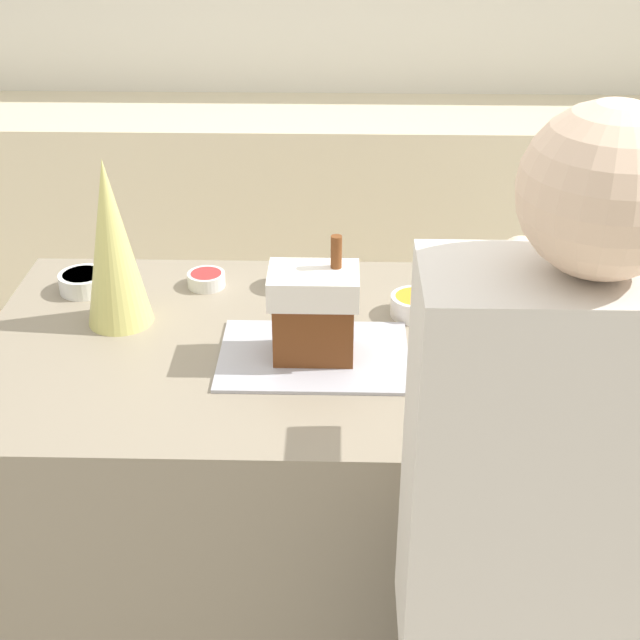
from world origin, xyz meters
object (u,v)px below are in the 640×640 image
baking_tray (314,356)px  candy_bowl_far_left (616,298)px  decorative_tree (112,244)px  gingerbread_house (314,311)px  candy_bowl_near_tray_right (290,276)px  mug (499,346)px  candy_bowl_beside_tree (415,304)px  person (537,604)px  candy_bowl_front_corner (525,269)px  candy_bowl_behind_tray (496,295)px  candy_bowl_center_rear (83,281)px  candy_bowl_near_tray_left (206,279)px

baking_tray → candy_bowl_far_left: size_ratio=3.50×
baking_tray → decorative_tree: size_ratio=1.04×
gingerbread_house → decorative_tree: (-0.47, 0.15, 0.09)m
candy_bowl_near_tray_right → candy_bowl_far_left: size_ratio=0.86×
gingerbread_house → mug: 0.41m
candy_bowl_near_tray_right → candy_bowl_beside_tree: size_ratio=0.90×
candy_bowl_far_left → person: (-0.35, -0.91, -0.08)m
gingerbread_house → candy_bowl_front_corner: (0.54, 0.40, -0.09)m
baking_tray → mug: 0.41m
decorative_tree → candy_bowl_behind_tray: decorative_tree is taller
candy_bowl_center_rear → candy_bowl_behind_tray: bearing=-2.6°
mug → candy_bowl_near_tray_right: bearing=142.6°
decorative_tree → person: (0.84, -0.81, -0.25)m
gingerbread_house → candy_bowl_far_left: 0.78m
candy_bowl_far_left → baking_tray: bearing=-161.1°
candy_bowl_near_tray_right → candy_bowl_beside_tree: (0.31, -0.14, -0.00)m
person → gingerbread_house: bearing=119.7°
decorative_tree → candy_bowl_near_tray_right: bearing=25.7°
candy_bowl_beside_tree → mug: (0.17, -0.22, 0.02)m
baking_tray → mug: size_ratio=4.63×
candy_bowl_front_corner → candy_bowl_center_rear: same height
baking_tray → candy_bowl_near_tray_left: bearing=129.9°
candy_bowl_near_tray_right → person: bearing=-65.9°
mug → candy_bowl_front_corner: bearing=72.5°
baking_tray → candy_bowl_behind_tray: size_ratio=3.31×
candy_bowl_near_tray_right → candy_bowl_behind_tray: bearing=-9.1°
decorative_tree → baking_tray: bearing=-18.3°
candy_bowl_behind_tray → candy_bowl_beside_tree: (-0.20, -0.06, 0.00)m
candy_bowl_beside_tree → mug: 0.28m
candy_bowl_near_tray_left → candy_bowl_center_rear: size_ratio=0.79×
decorative_tree → mug: size_ratio=4.44×
decorative_tree → candy_bowl_far_left: 1.21m
person → candy_bowl_center_rear: bearing=135.1°
gingerbread_house → mug: gingerbread_house is taller
candy_bowl_center_rear → person: (0.97, -0.97, -0.08)m
candy_bowl_near_tray_left → person: size_ratio=0.06×
decorative_tree → candy_bowl_far_left: decorative_tree is taller
decorative_tree → candy_bowl_front_corner: (1.00, 0.25, -0.17)m
candy_bowl_near_tray_left → baking_tray: bearing=-50.1°
gingerbread_house → decorative_tree: size_ratio=0.69×
baking_tray → candy_bowl_center_rear: bearing=152.6°
baking_tray → candy_bowl_center_rear: 0.67m
candy_bowl_near_tray_right → candy_bowl_behind_tray: (0.51, -0.08, -0.00)m
decorative_tree → candy_bowl_beside_tree: 0.72m
baking_tray → candy_bowl_front_corner: bearing=37.0°
baking_tray → candy_bowl_near_tray_right: candy_bowl_near_tray_right is taller
gingerbread_house → candy_bowl_near_tray_left: gingerbread_house is taller
candy_bowl_far_left → decorative_tree: bearing=-175.3°
gingerbread_house → baking_tray: bearing=-156.1°
decorative_tree → mug: 0.90m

